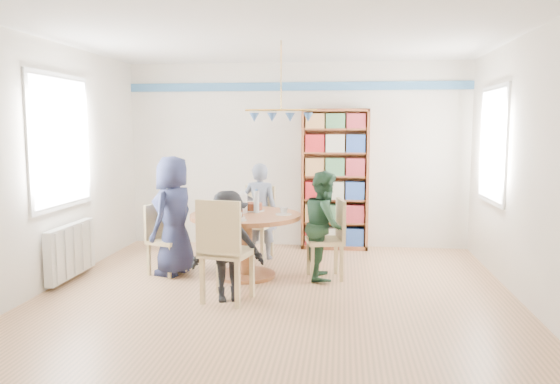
# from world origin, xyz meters

# --- Properties ---
(ground) EXTENTS (5.00, 5.00, 0.00)m
(ground) POSITION_xyz_m (0.00, 0.00, 0.00)
(ground) COLOR tan
(room_shell) EXTENTS (5.00, 5.00, 5.00)m
(room_shell) POSITION_xyz_m (-0.26, 0.87, 1.65)
(room_shell) COLOR white
(room_shell) RESTS_ON ground
(radiator) EXTENTS (0.12, 1.00, 0.60)m
(radiator) POSITION_xyz_m (-2.42, 0.30, 0.35)
(radiator) COLOR silver
(radiator) RESTS_ON ground
(dining_table) EXTENTS (1.30, 1.30, 0.75)m
(dining_table) POSITION_xyz_m (-0.44, 0.69, 0.56)
(dining_table) COLOR brown
(dining_table) RESTS_ON ground
(chair_left) EXTENTS (0.47, 0.47, 0.84)m
(chair_left) POSITION_xyz_m (-1.47, 0.72, 0.46)
(chair_left) COLOR tan
(chair_left) RESTS_ON ground
(chair_right) EXTENTS (0.49, 0.49, 0.93)m
(chair_right) POSITION_xyz_m (0.56, 0.74, 0.51)
(chair_right) COLOR tan
(chair_right) RESTS_ON ground
(chair_far) EXTENTS (0.52, 0.52, 0.97)m
(chair_far) POSITION_xyz_m (-0.46, 1.67, 0.53)
(chair_far) COLOR tan
(chair_far) RESTS_ON ground
(chair_near) EXTENTS (0.56, 0.56, 1.06)m
(chair_near) POSITION_xyz_m (-0.48, -0.31, 0.58)
(chair_near) COLOR tan
(chair_near) RESTS_ON ground
(person_left) EXTENTS (0.62, 0.79, 1.42)m
(person_left) POSITION_xyz_m (-1.32, 0.70, 0.71)
(person_left) COLOR #1A1E39
(person_left) RESTS_ON ground
(person_right) EXTENTS (0.51, 0.64, 1.26)m
(person_right) POSITION_xyz_m (0.49, 0.73, 0.63)
(person_right) COLOR #1A3421
(person_right) RESTS_ON ground
(person_far) EXTENTS (0.50, 0.35, 1.29)m
(person_far) POSITION_xyz_m (-0.41, 1.60, 0.65)
(person_far) COLOR gray
(person_far) RESTS_ON ground
(person_near) EXTENTS (0.83, 0.65, 1.13)m
(person_near) POSITION_xyz_m (-0.46, -0.23, 0.56)
(person_near) COLOR black
(person_near) RESTS_ON ground
(bookshelf) EXTENTS (0.96, 0.29, 2.02)m
(bookshelf) POSITION_xyz_m (0.57, 2.34, 0.99)
(bookshelf) COLOR brown
(bookshelf) RESTS_ON ground
(tableware) EXTENTS (1.09, 1.09, 0.29)m
(tableware) POSITION_xyz_m (-0.46, 0.71, 0.81)
(tableware) COLOR white
(tableware) RESTS_ON dining_table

